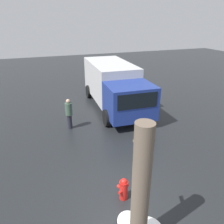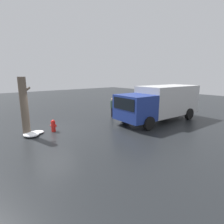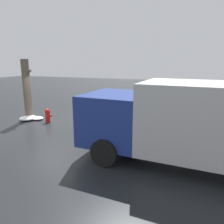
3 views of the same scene
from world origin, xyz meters
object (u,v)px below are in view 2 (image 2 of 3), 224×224
(tree_trunk, at_px, (24,107))
(delivery_truck, at_px, (160,102))
(fire_hydrant, at_px, (53,125))
(pedestrian, at_px, (112,107))

(tree_trunk, bearing_deg, delivery_truck, -17.09)
(fire_hydrant, relative_size, tree_trunk, 0.22)
(tree_trunk, height_order, pedestrian, tree_trunk)
(pedestrian, bearing_deg, tree_trunk, -41.75)
(fire_hydrant, bearing_deg, delivery_truck, -49.00)
(fire_hydrant, relative_size, pedestrian, 0.47)
(fire_hydrant, bearing_deg, pedestrian, -22.89)
(fire_hydrant, xyz_separation_m, delivery_truck, (7.64, -2.57, 1.10))
(tree_trunk, relative_size, delivery_truck, 0.47)
(delivery_truck, relative_size, pedestrian, 4.51)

